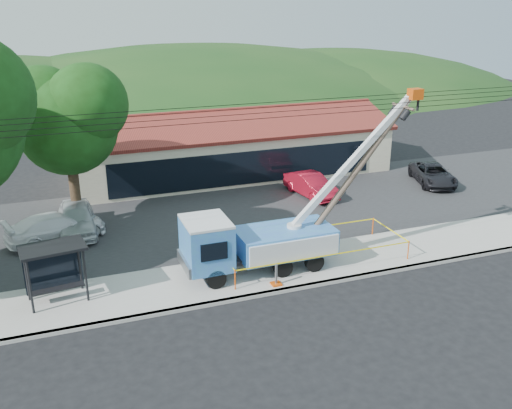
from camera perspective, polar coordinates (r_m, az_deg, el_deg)
The scene contains 16 objects.
ground at distance 23.02m, azimuth 3.12°, elevation -11.38°, with size 120.00×120.00×0.00m, color black.
curb at distance 24.66m, azimuth 1.17°, elevation -8.86°, with size 60.00×0.25×0.15m, color #ADA8A2.
sidewalk at distance 26.23m, azimuth -0.36°, elevation -6.98°, with size 60.00×4.00×0.15m, color #ADA8A2.
parking_lot at distance 33.23m, azimuth -5.09°, elevation -1.10°, with size 60.00×12.00×0.10m, color #28282B.
strip_mall at distance 41.05m, azimuth -2.77°, elevation 5.76°, with size 22.50×8.53×4.67m.
tree_lot at distance 31.51m, azimuth -18.44°, elevation 8.45°, with size 6.30×5.60×8.94m.
hill_center at distance 76.09m, azimuth -6.56°, elevation 10.85°, with size 89.60×64.00×32.00m, color #173E16.
hill_east at distance 83.12m, azimuth 7.20°, elevation 11.60°, with size 72.80×52.00×26.00m, color #173E16.
utility_truck at distance 25.82m, azimuth -0.03°, elevation -3.58°, with size 11.40×3.76×7.92m.
leaning_pole at distance 26.92m, azimuth 9.97°, elevation 3.28°, with size 6.30×1.67×7.86m.
bus_shelter at distance 24.71m, azimuth -19.61°, elevation -5.21°, with size 2.72×1.87×2.45m.
caution_tape at distance 27.34m, azimuth 5.55°, elevation -4.14°, with size 8.79×3.26×0.94m.
car_silver at distance 32.10m, azimuth -17.33°, elevation -2.85°, with size 1.90×4.72×1.61m, color silver.
car_red at distance 36.45m, azimuth 5.48°, elevation 0.74°, with size 1.51×4.32×1.42m, color #A91024.
car_white at distance 31.46m, azimuth -19.20°, elevation -3.55°, with size 2.05×5.04×1.46m, color white.
car_dark at distance 40.46m, azimuth 17.16°, elevation 1.89°, with size 2.18×4.73×1.31m, color black.
Camera 1 is at (-7.98, -17.96, 11.99)m, focal length 40.00 mm.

